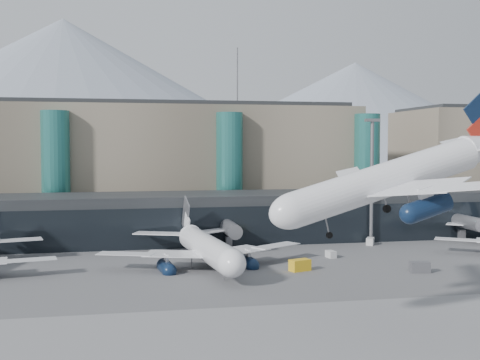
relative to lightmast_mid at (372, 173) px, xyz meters
name	(u,v)px	position (x,y,z in m)	size (l,w,h in m)	color
ground	(298,316)	(-30.00, -48.00, -14.42)	(900.00, 900.00, 0.00)	#515154
runway_strip	(345,360)	(-30.00, -63.00, -14.40)	(400.00, 40.00, 0.04)	slate
runway_markings	(345,359)	(-30.00, -63.00, -14.37)	(128.00, 1.00, 0.02)	gold
concourse	(220,217)	(-30.02, 9.73, -9.45)	(170.00, 27.00, 10.00)	black
terminal_main	(103,164)	(-55.00, 42.00, 1.03)	(130.00, 30.00, 31.00)	gray
teal_towers	(145,172)	(-44.99, 26.01, -0.41)	(116.40, 19.40, 46.00)	#28726C
mountain_ridge	(171,111)	(-14.03, 332.00, 31.33)	(910.00, 400.00, 110.00)	gray
lightmast_mid	(372,173)	(0.00, 0.00, 0.00)	(3.00, 1.20, 25.60)	slate
hero_jet	(408,166)	(-19.63, -54.62, 3.44)	(32.91, 32.58, 10.64)	white
jet_parked_mid	(203,238)	(-37.07, -15.51, -9.90)	(36.86, 36.68, 11.94)	white
veh_c	(420,267)	(-4.12, -28.45, -13.57)	(3.06, 1.62, 1.70)	#4A4A4F
veh_d	(370,241)	(-1.03, -2.00, -13.70)	(2.53, 1.36, 1.45)	beige
veh_g	(331,254)	(-13.65, -13.74, -13.79)	(2.14, 1.25, 1.25)	beige
veh_h	(300,265)	(-22.40, -23.55, -13.50)	(3.32, 1.75, 1.84)	gold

